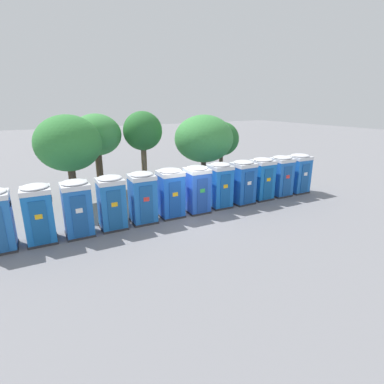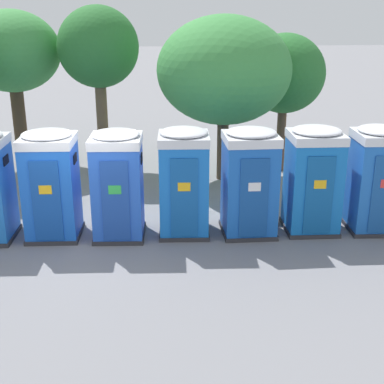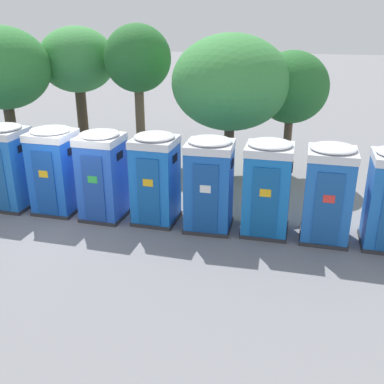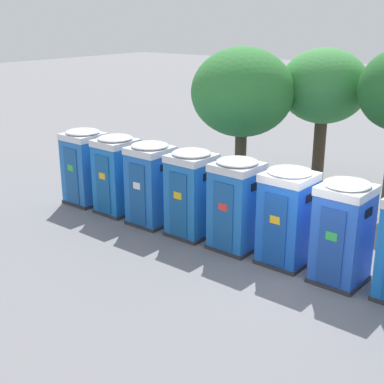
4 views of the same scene
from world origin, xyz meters
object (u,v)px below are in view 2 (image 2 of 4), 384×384
(portapotty_7, at_px, (184,181))
(portapotty_9, at_px, (313,179))
(street_tree_2, at_px, (12,53))
(portapotty_5, at_px, (51,184))
(portapotty_8, at_px, (249,181))
(portapotty_10, at_px, (377,178))
(street_tree_3, at_px, (284,74))
(street_tree_0, at_px, (98,49))
(portapotty_6, at_px, (118,184))
(street_tree_4, at_px, (224,71))

(portapotty_7, xyz_separation_m, portapotty_9, (3.04, -0.08, -0.00))
(street_tree_2, bearing_deg, portapotty_5, -71.96)
(portapotty_7, bearing_deg, portapotty_8, -4.89)
(portapotty_10, xyz_separation_m, street_tree_3, (-1.09, 4.99, 1.83))
(street_tree_0, xyz_separation_m, street_tree_2, (-2.82, 0.74, -0.16))
(portapotty_5, height_order, street_tree_3, street_tree_3)
(street_tree_0, height_order, street_tree_3, street_tree_0)
(portapotty_6, xyz_separation_m, street_tree_0, (-0.76, 5.72, 2.57))
(street_tree_2, height_order, street_tree_4, street_tree_2)
(portapotty_8, relative_size, portapotty_9, 1.00)
(portapotty_6, xyz_separation_m, portapotty_7, (1.52, 0.07, -0.00))
(street_tree_4, bearing_deg, portapotty_8, -89.39)
(street_tree_0, bearing_deg, street_tree_2, 165.34)
(portapotty_5, distance_m, portapotty_8, 4.57)
(portapotty_10, bearing_deg, street_tree_2, 145.93)
(portapotty_5, distance_m, street_tree_3, 8.29)
(street_tree_4, bearing_deg, portapotty_7, -109.82)
(portapotty_8, relative_size, portapotty_10, 1.00)
(portapotty_7, distance_m, portapotty_10, 4.56)
(portapotty_5, distance_m, portapotty_10, 7.61)
(portapotty_6, relative_size, portapotty_7, 1.00)
(portapotty_6, height_order, portapotty_7, same)
(street_tree_3, bearing_deg, portapotty_10, -77.73)
(portapotty_6, height_order, street_tree_3, street_tree_3)
(portapotty_8, bearing_deg, portapotty_10, -0.49)
(portapotty_9, height_order, portapotty_10, same)
(street_tree_4, bearing_deg, street_tree_0, 157.58)
(portapotty_6, bearing_deg, portapotty_7, 2.76)
(portapotty_5, xyz_separation_m, portapotty_7, (3.04, -0.05, 0.00))
(portapotty_8, height_order, street_tree_0, street_tree_0)
(street_tree_3, bearing_deg, street_tree_4, -159.63)
(street_tree_3, bearing_deg, street_tree_0, 172.02)
(street_tree_2, xyz_separation_m, street_tree_3, (8.58, -1.54, -0.58))
(portapotty_8, height_order, street_tree_4, street_tree_4)
(portapotty_7, bearing_deg, street_tree_2, 128.65)
(portapotty_7, xyz_separation_m, street_tree_4, (1.48, 4.09, 2.04))
(portapotty_7, height_order, street_tree_2, street_tree_2)
(street_tree_0, distance_m, street_tree_3, 5.86)
(portapotty_6, bearing_deg, portapotty_5, 175.23)
(portapotty_8, bearing_deg, portapotty_7, 175.11)
(portapotty_5, height_order, street_tree_0, street_tree_0)
(portapotty_5, height_order, street_tree_2, street_tree_2)
(portapotty_10, height_order, street_tree_3, street_tree_3)
(portapotty_6, xyz_separation_m, street_tree_3, (5.00, 4.91, 1.83))
(portapotty_5, height_order, portapotty_9, same)
(portapotty_5, xyz_separation_m, street_tree_2, (-2.06, 6.33, 2.41))
(portapotty_6, height_order, street_tree_4, street_tree_4)
(portapotty_5, bearing_deg, street_tree_2, 108.04)
(street_tree_0, relative_size, street_tree_2, 1.03)
(portapotty_10, bearing_deg, portapotty_5, 178.42)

